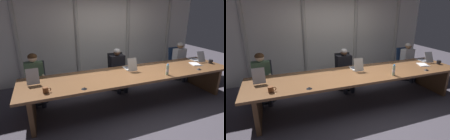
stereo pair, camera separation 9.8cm
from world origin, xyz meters
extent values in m
plane|color=#47424C|center=(0.00, 0.00, 0.00)|extent=(13.29, 13.29, 0.00)
cube|color=brown|center=(0.00, 0.00, 0.72)|extent=(4.90, 1.15, 0.05)
cube|color=black|center=(0.00, 0.00, 0.66)|extent=(4.17, 0.10, 0.06)
cube|color=brown|center=(-2.20, 0.00, 0.35)|extent=(0.08, 0.98, 0.70)
cube|color=brown|center=(2.20, 0.00, 0.35)|extent=(0.08, 0.98, 0.70)
cube|color=beige|center=(0.00, 2.04, 1.42)|extent=(6.64, 0.10, 2.85)
cylinder|color=#A39E96|center=(-2.48, 1.99, 1.42)|extent=(0.12, 0.12, 2.79)
cylinder|color=#A39E96|center=(-0.86, 1.99, 1.42)|extent=(0.12, 0.12, 2.79)
cylinder|color=#A39E96|center=(0.82, 1.99, 1.42)|extent=(0.12, 0.12, 2.79)
cylinder|color=#A39E96|center=(2.43, 1.99, 1.42)|extent=(0.12, 0.12, 2.79)
cube|color=#BCBCC1|center=(-2.13, 0.34, 0.76)|extent=(0.25, 0.34, 0.02)
cube|color=black|center=(-2.13, 0.36, 0.77)|extent=(0.21, 0.19, 0.00)
cube|color=#BCBCC1|center=(-2.11, 0.13, 0.91)|extent=(0.24, 0.11, 0.30)
cube|color=black|center=(-2.11, 0.14, 0.92)|extent=(0.21, 0.09, 0.27)
cube|color=beige|center=(0.03, 0.32, 0.76)|extent=(0.24, 0.33, 0.02)
cube|color=black|center=(0.03, 0.35, 0.77)|extent=(0.20, 0.19, 0.00)
cube|color=beige|center=(0.02, 0.12, 0.91)|extent=(0.22, 0.12, 0.29)
cube|color=black|center=(0.02, 0.12, 0.91)|extent=(0.20, 0.10, 0.26)
cube|color=#A8ADB7|center=(2.14, 0.32, 0.76)|extent=(0.26, 0.33, 0.02)
cube|color=black|center=(2.14, 0.34, 0.77)|extent=(0.21, 0.19, 0.00)
cube|color=#A8ADB7|center=(2.12, 0.10, 0.90)|extent=(0.24, 0.16, 0.27)
cube|color=black|center=(2.12, 0.11, 0.90)|extent=(0.21, 0.14, 0.24)
cube|color=#2D2D38|center=(-2.11, 0.95, 0.41)|extent=(0.52, 0.52, 0.08)
cube|color=#2D2D38|center=(-2.09, 1.17, 0.69)|extent=(0.44, 0.15, 0.49)
cylinder|color=#262628|center=(-2.11, 0.95, 0.20)|extent=(0.05, 0.05, 0.33)
cylinder|color=black|center=(-2.11, 0.95, 0.02)|extent=(0.60, 0.60, 0.04)
cube|color=black|center=(0.02, 0.95, 0.41)|extent=(0.51, 0.51, 0.08)
cube|color=black|center=(0.03, 1.17, 0.70)|extent=(0.44, 0.15, 0.50)
cylinder|color=#262628|center=(0.02, 0.95, 0.20)|extent=(0.05, 0.05, 0.33)
cylinder|color=black|center=(0.02, 0.95, 0.02)|extent=(0.60, 0.60, 0.04)
cube|color=navy|center=(2.13, 0.95, 0.41)|extent=(0.49, 0.49, 0.08)
cube|color=navy|center=(2.13, 1.17, 0.70)|extent=(0.43, 0.12, 0.51)
cylinder|color=#262628|center=(2.13, 0.95, 0.20)|extent=(0.05, 0.05, 0.33)
cylinder|color=black|center=(2.13, 0.95, 0.02)|extent=(0.60, 0.60, 0.04)
cube|color=#4C6B4C|center=(-2.11, 0.93, 0.71)|extent=(0.41, 0.24, 0.53)
sphere|color=beige|center=(-2.11, 0.93, 1.08)|extent=(0.20, 0.20, 0.20)
ellipsoid|color=#472D19|center=(-2.11, 0.93, 1.11)|extent=(0.21, 0.21, 0.15)
cylinder|color=#4C6B4C|center=(-1.94, 0.94, 0.79)|extent=(0.08, 0.14, 0.27)
cylinder|color=beige|center=(-1.92, 0.73, 0.67)|extent=(0.08, 0.30, 0.06)
cylinder|color=#4C6B4C|center=(-2.28, 0.92, 0.79)|extent=(0.08, 0.14, 0.27)
cylinder|color=beige|center=(-2.26, 0.71, 0.67)|extent=(0.08, 0.30, 0.06)
cylinder|color=#262833|center=(-2.00, 0.73, 0.42)|extent=(0.15, 0.41, 0.13)
cylinder|color=#262833|center=(-1.99, 0.55, 0.21)|extent=(0.11, 0.11, 0.43)
cylinder|color=#262833|center=(-2.19, 0.72, 0.42)|extent=(0.15, 0.41, 0.13)
cylinder|color=#262833|center=(-2.18, 0.54, 0.21)|extent=(0.11, 0.11, 0.43)
cube|color=black|center=(-0.02, 0.93, 0.69)|extent=(0.41, 0.22, 0.49)
sphere|color=brown|center=(-0.02, 0.93, 1.03)|extent=(0.18, 0.18, 0.18)
ellipsoid|color=#B2ADA8|center=(-0.02, 0.93, 1.06)|extent=(0.18, 0.18, 0.14)
cylinder|color=black|center=(0.15, 0.93, 0.75)|extent=(0.07, 0.14, 0.27)
cylinder|color=brown|center=(0.16, 0.72, 0.63)|extent=(0.06, 0.30, 0.06)
cylinder|color=black|center=(-0.19, 0.93, 0.75)|extent=(0.07, 0.14, 0.27)
cylinder|color=brown|center=(-0.19, 0.72, 0.63)|extent=(0.06, 0.30, 0.06)
cylinder|color=#262833|center=(0.08, 0.73, 0.42)|extent=(0.13, 0.40, 0.13)
cylinder|color=#262833|center=(0.09, 0.55, 0.21)|extent=(0.11, 0.11, 0.43)
cylinder|color=#262833|center=(-0.12, 0.73, 0.42)|extent=(0.13, 0.40, 0.13)
cylinder|color=#262833|center=(-0.11, 0.55, 0.21)|extent=(0.11, 0.11, 0.43)
cube|color=silver|center=(2.12, 0.93, 0.70)|extent=(0.39, 0.25, 0.50)
sphere|color=#8C6647|center=(2.12, 0.93, 1.06)|extent=(0.19, 0.19, 0.19)
ellipsoid|color=#B2ADA8|center=(2.12, 0.93, 1.08)|extent=(0.20, 0.20, 0.15)
cylinder|color=silver|center=(2.28, 0.94, 0.76)|extent=(0.08, 0.14, 0.27)
cylinder|color=#8C6647|center=(2.30, 0.73, 0.65)|extent=(0.09, 0.30, 0.06)
cylinder|color=silver|center=(1.96, 0.92, 0.76)|extent=(0.08, 0.14, 0.27)
cylinder|color=#8C6647|center=(1.98, 0.71, 0.65)|extent=(0.09, 0.30, 0.06)
cylinder|color=#262833|center=(2.24, 0.74, 0.42)|extent=(0.16, 0.41, 0.13)
cylinder|color=#262833|center=(2.25, 0.56, 0.21)|extent=(0.11, 0.11, 0.43)
cylinder|color=#262833|center=(2.04, 0.72, 0.42)|extent=(0.16, 0.41, 0.13)
cylinder|color=#262833|center=(2.05, 0.54, 0.21)|extent=(0.11, 0.11, 0.43)
cylinder|color=#ADD1B2|center=(0.63, -0.38, 0.86)|extent=(0.06, 0.06, 0.22)
cylinder|color=white|center=(0.63, -0.38, 0.85)|extent=(0.06, 0.06, 0.07)
cylinder|color=blue|center=(0.63, -0.38, 0.98)|extent=(0.03, 0.03, 0.02)
cylinder|color=black|center=(2.26, -0.10, 0.80)|extent=(0.10, 0.10, 0.10)
torus|color=black|center=(2.32, -0.10, 0.80)|extent=(0.07, 0.01, 0.07)
cylinder|color=brown|center=(-1.92, -0.33, 0.80)|extent=(0.10, 0.10, 0.10)
torus|color=brown|center=(-1.86, -0.33, 0.80)|extent=(0.07, 0.01, 0.07)
cone|color=black|center=(1.57, -0.38, 0.77)|extent=(0.11, 0.11, 0.03)
cone|color=black|center=(-1.26, -0.44, 0.77)|extent=(0.11, 0.11, 0.03)
cube|color=silver|center=(1.81, -0.02, 0.76)|extent=(0.31, 0.36, 0.02)
cylinder|color=silver|center=(1.81, -0.16, 0.77)|extent=(0.20, 0.08, 0.01)
camera|label=1|loc=(-1.91, -3.42, 2.15)|focal=29.07mm
camera|label=2|loc=(-1.82, -3.46, 2.15)|focal=29.07mm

